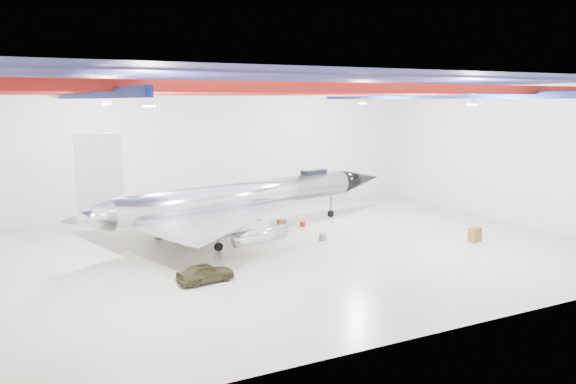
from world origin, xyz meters
TOP-DOWN VIEW (x-y plane):
  - floor at (0.00, 0.00)m, footprint 40.00×40.00m
  - wall_back at (0.00, 15.00)m, footprint 40.00×0.00m
  - wall_right at (20.00, 0.00)m, footprint 0.00×30.00m
  - ceiling at (0.00, 0.00)m, footprint 40.00×40.00m
  - ceiling_structure at (0.00, 0.00)m, footprint 39.50×29.50m
  - jet_aircraft at (-0.80, 5.24)m, footprint 28.35×20.22m
  - jeep at (-6.88, -4.11)m, footprint 3.33×1.72m
  - desk at (12.86, -4.08)m, footprint 1.19×0.85m
  - crate_ply at (-4.19, 5.84)m, footprint 0.53×0.42m
  - toolbox_red at (-1.84, 7.40)m, footprint 0.52×0.43m
  - engine_drum at (3.48, 1.03)m, footprint 0.62×0.62m
  - parts_bin at (3.06, 6.78)m, footprint 0.61×0.49m
  - crate_small at (-6.79, 6.55)m, footprint 0.46×0.39m
  - tool_chest at (4.37, 5.59)m, footprint 0.47×0.47m
  - oil_barrel at (-1.98, 6.92)m, footprint 0.55×0.44m
  - spares_box at (0.70, 7.99)m, footprint 0.39×0.39m

SIDE VIEW (x-z plane):
  - floor at x=0.00m, z-range 0.00..0.00m
  - crate_small at x=-6.79m, z-range 0.00..0.29m
  - toolbox_red at x=-1.84m, z-range 0.00..0.34m
  - spares_box at x=0.70m, z-range 0.00..0.34m
  - crate_ply at x=-4.19m, z-range 0.00..0.37m
  - oil_barrel at x=-1.98m, z-range 0.00..0.38m
  - tool_chest at x=4.37m, z-range 0.00..0.39m
  - parts_bin at x=3.06m, z-range 0.00..0.43m
  - engine_drum at x=3.48m, z-range 0.00..0.45m
  - desk at x=12.86m, z-range 0.00..0.99m
  - jeep at x=-6.88m, z-range 0.00..1.08m
  - jet_aircraft at x=-0.80m, z-range -1.35..6.52m
  - wall_back at x=0.00m, z-range -14.50..25.50m
  - wall_right at x=20.00m, z-range -9.50..20.50m
  - ceiling_structure at x=0.00m, z-range 9.79..10.86m
  - ceiling at x=0.00m, z-range 11.00..11.00m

